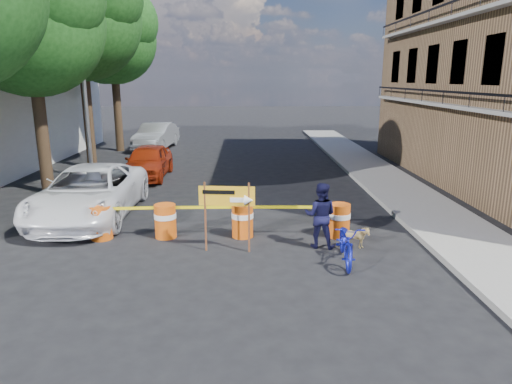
{
  "coord_description": "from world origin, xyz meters",
  "views": [
    {
      "loc": [
        0.52,
        -9.55,
        4.11
      ],
      "look_at": [
        0.77,
        1.69,
        1.3
      ],
      "focal_mm": 32.0,
      "sensor_mm": 36.0,
      "label": 1
    }
  ],
  "objects_px": {
    "barrel_mid_left": "(165,220)",
    "barrel_far_right": "(339,220)",
    "bicycle": "(347,224)",
    "pedestrian": "(320,215)",
    "dog": "(355,237)",
    "barrel_far_left": "(101,222)",
    "sedan_red": "(148,161)",
    "suv_white": "(89,193)",
    "detour_sign": "(234,202)",
    "barrel_mid_right": "(242,220)",
    "sedan_silver": "(156,136)"
  },
  "relations": [
    {
      "from": "barrel_mid_left",
      "to": "barrel_far_right",
      "type": "distance_m",
      "value": 4.6
    },
    {
      "from": "barrel_far_right",
      "to": "bicycle",
      "type": "distance_m",
      "value": 1.79
    },
    {
      "from": "pedestrian",
      "to": "dog",
      "type": "xyz_separation_m",
      "value": [
        0.85,
        -0.13,
        -0.54
      ]
    },
    {
      "from": "barrel_far_left",
      "to": "barrel_far_right",
      "type": "height_order",
      "value": "same"
    },
    {
      "from": "sedan_red",
      "to": "suv_white",
      "type": "bearing_deg",
      "value": -95.46
    },
    {
      "from": "barrel_mid_left",
      "to": "dog",
      "type": "height_order",
      "value": "barrel_mid_left"
    },
    {
      "from": "detour_sign",
      "to": "bicycle",
      "type": "height_order",
      "value": "bicycle"
    },
    {
      "from": "barrel_mid_right",
      "to": "pedestrian",
      "type": "distance_m",
      "value": 2.12
    },
    {
      "from": "barrel_mid_left",
      "to": "sedan_red",
      "type": "bearing_deg",
      "value": 104.87
    },
    {
      "from": "suv_white",
      "to": "barrel_far_right",
      "type": "bearing_deg",
      "value": -15.05
    },
    {
      "from": "dog",
      "to": "sedan_silver",
      "type": "xyz_separation_m",
      "value": [
        -8.01,
        16.62,
        0.48
      ]
    },
    {
      "from": "detour_sign",
      "to": "sedan_red",
      "type": "xyz_separation_m",
      "value": [
        -3.84,
        8.62,
        -0.56
      ]
    },
    {
      "from": "pedestrian",
      "to": "dog",
      "type": "distance_m",
      "value": 1.02
    },
    {
      "from": "suv_white",
      "to": "sedan_red",
      "type": "height_order",
      "value": "suv_white"
    },
    {
      "from": "barrel_mid_right",
      "to": "detour_sign",
      "type": "distance_m",
      "value": 1.34
    },
    {
      "from": "bicycle",
      "to": "sedan_silver",
      "type": "relative_size",
      "value": 0.39
    },
    {
      "from": "barrel_far_right",
      "to": "sedan_silver",
      "type": "relative_size",
      "value": 0.19
    },
    {
      "from": "barrel_mid_right",
      "to": "suv_white",
      "type": "distance_m",
      "value": 4.98
    },
    {
      "from": "detour_sign",
      "to": "sedan_silver",
      "type": "xyz_separation_m",
      "value": [
        -5.02,
        16.77,
        -0.49
      ]
    },
    {
      "from": "barrel_far_right",
      "to": "detour_sign",
      "type": "relative_size",
      "value": 0.52
    },
    {
      "from": "barrel_mid_right",
      "to": "pedestrian",
      "type": "bearing_deg",
      "value": -22.47
    },
    {
      "from": "bicycle",
      "to": "barrel_far_right",
      "type": "bearing_deg",
      "value": 88.89
    },
    {
      "from": "barrel_far_left",
      "to": "sedan_red",
      "type": "bearing_deg",
      "value": 92.56
    },
    {
      "from": "bicycle",
      "to": "suv_white",
      "type": "xyz_separation_m",
      "value": [
        -6.99,
        3.63,
        -0.15
      ]
    },
    {
      "from": "barrel_mid_left",
      "to": "sedan_silver",
      "type": "height_order",
      "value": "sedan_silver"
    },
    {
      "from": "bicycle",
      "to": "suv_white",
      "type": "distance_m",
      "value": 7.88
    },
    {
      "from": "barrel_far_left",
      "to": "sedan_red",
      "type": "relative_size",
      "value": 0.22
    },
    {
      "from": "barrel_mid_left",
      "to": "barrel_far_right",
      "type": "bearing_deg",
      "value": -0.82
    },
    {
      "from": "barrel_mid_left",
      "to": "detour_sign",
      "type": "xyz_separation_m",
      "value": [
        1.84,
        -1.07,
        0.79
      ]
    },
    {
      "from": "barrel_far_right",
      "to": "detour_sign",
      "type": "bearing_deg",
      "value": -160.01
    },
    {
      "from": "barrel_mid_right",
      "to": "barrel_far_left",
      "type": "bearing_deg",
      "value": -178.64
    },
    {
      "from": "barrel_mid_right",
      "to": "detour_sign",
      "type": "xyz_separation_m",
      "value": [
        -0.2,
        -1.07,
        0.79
      ]
    },
    {
      "from": "bicycle",
      "to": "sedan_silver",
      "type": "distance_m",
      "value": 19.06
    },
    {
      "from": "pedestrian",
      "to": "sedan_silver",
      "type": "height_order",
      "value": "pedestrian"
    },
    {
      "from": "sedan_red",
      "to": "sedan_silver",
      "type": "bearing_deg",
      "value": 98.52
    },
    {
      "from": "barrel_far_left",
      "to": "barrel_mid_left",
      "type": "xyz_separation_m",
      "value": [
        1.66,
        0.09,
        0.0
      ]
    },
    {
      "from": "sedan_silver",
      "to": "pedestrian",
      "type": "bearing_deg",
      "value": -60.11
    },
    {
      "from": "detour_sign",
      "to": "pedestrian",
      "type": "distance_m",
      "value": 2.19
    },
    {
      "from": "barrel_mid_left",
      "to": "sedan_silver",
      "type": "xyz_separation_m",
      "value": [
        -3.18,
        15.7,
        0.3
      ]
    },
    {
      "from": "barrel_far_left",
      "to": "sedan_silver",
      "type": "distance_m",
      "value": 15.86
    },
    {
      "from": "pedestrian",
      "to": "sedan_silver",
      "type": "distance_m",
      "value": 17.98
    },
    {
      "from": "suv_white",
      "to": "barrel_far_left",
      "type": "bearing_deg",
      "value": -64.84
    },
    {
      "from": "pedestrian",
      "to": "sedan_red",
      "type": "xyz_separation_m",
      "value": [
        -5.97,
        8.35,
        -0.12
      ]
    },
    {
      "from": "barrel_far_left",
      "to": "detour_sign",
      "type": "bearing_deg",
      "value": -15.68
    },
    {
      "from": "dog",
      "to": "suv_white",
      "type": "relative_size",
      "value": 0.12
    },
    {
      "from": "barrel_far_right",
      "to": "sedan_silver",
      "type": "bearing_deg",
      "value": 116.27
    },
    {
      "from": "barrel_mid_left",
      "to": "detour_sign",
      "type": "distance_m",
      "value": 2.27
    },
    {
      "from": "suv_white",
      "to": "sedan_red",
      "type": "distance_m",
      "value": 5.73
    },
    {
      "from": "detour_sign",
      "to": "sedan_silver",
      "type": "distance_m",
      "value": 17.51
    },
    {
      "from": "barrel_far_right",
      "to": "detour_sign",
      "type": "height_order",
      "value": "detour_sign"
    }
  ]
}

